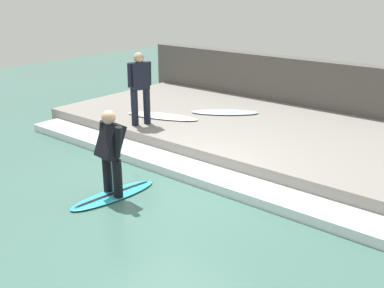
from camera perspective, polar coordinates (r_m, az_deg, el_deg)
The scene contains 9 objects.
ground_plane at distance 8.15m, azimuth -2.38°, elevation -5.61°, with size 28.00×28.00×0.00m, color #426B60.
concrete_ledge at distance 10.53m, azimuth 9.30°, elevation 1.21°, with size 4.40×10.40×0.39m, color gray.
back_wall at distance 12.49m, azimuth 15.20°, elevation 6.60°, with size 0.50×10.92×1.62m, color #544F49.
wave_foam_crest at distance 8.58m, azimuth 0.56°, elevation -3.64°, with size 0.72×9.88×0.17m, color silver.
surfboard_riding at distance 7.95m, azimuth -9.92°, elevation -6.38°, with size 1.71×0.66×0.07m.
surfer_riding at distance 7.61m, azimuth -10.30°, elevation -0.58°, with size 0.48×0.65×1.49m.
surfer_waiting_near at distance 10.33m, azimuth -6.64°, elevation 7.48°, with size 0.53×0.39×1.67m.
surfboard_waiting_near at distance 11.08m, azimuth -3.79°, elevation 3.56°, with size 1.07×1.94×0.06m.
surfboard_spare at distance 11.43m, azimuth 4.19°, elevation 4.07°, with size 1.44×1.69×0.06m.
Camera 1 is at (-5.49, -4.93, 3.47)m, focal length 42.00 mm.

